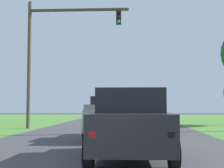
# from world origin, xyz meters

# --- Properties ---
(ground_plane) EXTENTS (120.00, 120.00, 0.00)m
(ground_plane) POSITION_xyz_m (0.00, 9.57, 0.00)
(ground_plane) COLOR #424244
(red_suv_near) EXTENTS (2.21, 4.97, 1.89)m
(red_suv_near) POSITION_xyz_m (0.97, 4.54, 1.00)
(red_suv_near) COLOR black
(red_suv_near) RESTS_ON ground_plane
(pickup_truck_lead) EXTENTS (2.25, 5.18, 1.88)m
(pickup_truck_lead) POSITION_xyz_m (0.17, 10.34, 0.98)
(pickup_truck_lead) COLOR #B7B2A8
(pickup_truck_lead) RESTS_ON ground_plane
(traffic_light) EXTENTS (6.71, 0.40, 8.42)m
(traffic_light) POSITION_xyz_m (-4.07, 16.69, 5.46)
(traffic_light) COLOR brown
(traffic_light) RESTS_ON ground_plane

